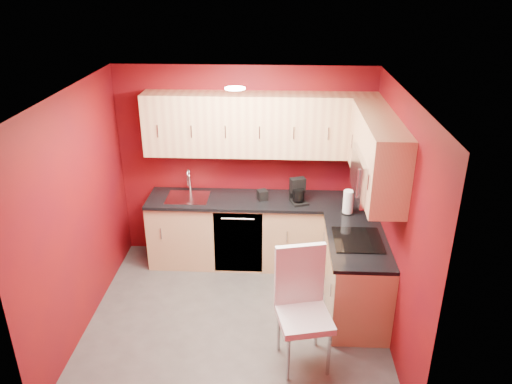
# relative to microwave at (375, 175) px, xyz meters

# --- Properties ---
(floor) EXTENTS (3.20, 3.20, 0.00)m
(floor) POSITION_rel_microwave_xyz_m (-1.39, -0.20, -1.66)
(floor) COLOR #514F4C
(floor) RESTS_ON ground
(ceiling) EXTENTS (3.20, 3.20, 0.00)m
(ceiling) POSITION_rel_microwave_xyz_m (-1.39, -0.20, 0.84)
(ceiling) COLOR white
(ceiling) RESTS_ON wall_back
(wall_back) EXTENTS (3.20, 0.00, 3.20)m
(wall_back) POSITION_rel_microwave_xyz_m (-1.39, 1.30, -0.41)
(wall_back) COLOR maroon
(wall_back) RESTS_ON floor
(wall_front) EXTENTS (3.20, 0.00, 3.20)m
(wall_front) POSITION_rel_microwave_xyz_m (-1.39, -1.70, -0.41)
(wall_front) COLOR maroon
(wall_front) RESTS_ON floor
(wall_left) EXTENTS (0.00, 3.00, 3.00)m
(wall_left) POSITION_rel_microwave_xyz_m (-2.99, -0.20, -0.41)
(wall_left) COLOR maroon
(wall_left) RESTS_ON floor
(wall_right) EXTENTS (0.00, 3.00, 3.00)m
(wall_right) POSITION_rel_microwave_xyz_m (0.21, -0.20, -0.41)
(wall_right) COLOR maroon
(wall_right) RESTS_ON floor
(base_cabinets_back) EXTENTS (2.80, 0.60, 0.87)m
(base_cabinets_back) POSITION_rel_microwave_xyz_m (-1.19, 1.00, -1.22)
(base_cabinets_back) COLOR tan
(base_cabinets_back) RESTS_ON floor
(base_cabinets_right) EXTENTS (0.60, 1.30, 0.87)m
(base_cabinets_right) POSITION_rel_microwave_xyz_m (-0.09, 0.05, -1.22)
(base_cabinets_right) COLOR tan
(base_cabinets_right) RESTS_ON floor
(countertop_back) EXTENTS (2.80, 0.63, 0.04)m
(countertop_back) POSITION_rel_microwave_xyz_m (-1.19, 0.99, -0.77)
(countertop_back) COLOR black
(countertop_back) RESTS_ON base_cabinets_back
(countertop_right) EXTENTS (0.63, 1.27, 0.04)m
(countertop_right) POSITION_rel_microwave_xyz_m (-0.11, 0.04, -0.77)
(countertop_right) COLOR black
(countertop_right) RESTS_ON base_cabinets_right
(upper_cabinets_back) EXTENTS (2.80, 0.35, 0.75)m
(upper_cabinets_back) POSITION_rel_microwave_xyz_m (-1.19, 1.13, 0.17)
(upper_cabinets_back) COLOR #E4BC81
(upper_cabinets_back) RESTS_ON wall_back
(upper_cabinets_right) EXTENTS (0.35, 1.55, 0.75)m
(upper_cabinets_right) POSITION_rel_microwave_xyz_m (0.03, 0.24, 0.23)
(upper_cabinets_right) COLOR #E4BC81
(upper_cabinets_right) RESTS_ON wall_right
(microwave) EXTENTS (0.42, 0.76, 0.42)m
(microwave) POSITION_rel_microwave_xyz_m (0.00, 0.00, 0.00)
(microwave) COLOR silver
(microwave) RESTS_ON upper_cabinets_right
(cooktop) EXTENTS (0.50, 0.55, 0.01)m
(cooktop) POSITION_rel_microwave_xyz_m (-0.11, 0.00, -0.74)
(cooktop) COLOR black
(cooktop) RESTS_ON countertop_right
(sink) EXTENTS (0.52, 0.42, 0.35)m
(sink) POSITION_rel_microwave_xyz_m (-2.09, 1.00, -0.72)
(sink) COLOR silver
(sink) RESTS_ON countertop_back
(dishwasher_front) EXTENTS (0.60, 0.02, 0.82)m
(dishwasher_front) POSITION_rel_microwave_xyz_m (-1.44, 0.71, -1.22)
(dishwasher_front) COLOR black
(dishwasher_front) RESTS_ON base_cabinets_back
(downlight) EXTENTS (0.20, 0.20, 0.01)m
(downlight) POSITION_rel_microwave_xyz_m (-1.39, 0.10, 0.82)
(downlight) COLOR white
(downlight) RESTS_ON ceiling
(coffee_maker) EXTENTS (0.25, 0.29, 0.30)m
(coffee_maker) POSITION_rel_microwave_xyz_m (-0.71, 0.89, -0.60)
(coffee_maker) COLOR black
(coffee_maker) RESTS_ON countertop_back
(napkin_holder) EXTENTS (0.15, 0.15, 0.12)m
(napkin_holder) POSITION_rel_microwave_xyz_m (-1.16, 0.97, -0.69)
(napkin_holder) COLOR black
(napkin_holder) RESTS_ON countertop_back
(paper_towel) EXTENTS (0.21, 0.21, 0.28)m
(paper_towel) POSITION_rel_microwave_xyz_m (-0.14, 0.65, -0.61)
(paper_towel) COLOR white
(paper_towel) RESTS_ON countertop_right
(dining_chair) EXTENTS (0.58, 0.60, 1.19)m
(dining_chair) POSITION_rel_microwave_xyz_m (-0.69, -0.83, -1.06)
(dining_chair) COLOR silver
(dining_chair) RESTS_ON floor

